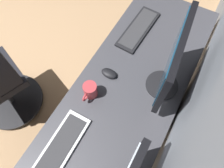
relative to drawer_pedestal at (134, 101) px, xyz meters
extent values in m
cube|color=#8C939E|center=(0.33, 0.36, 0.95)|extent=(4.75, 0.10, 2.60)
cube|color=#38383D|center=(0.22, -0.03, 0.37)|extent=(2.01, 0.63, 0.03)
cylinder|color=silver|center=(-0.72, -0.28, 0.00)|extent=(0.05, 0.05, 0.70)
cylinder|color=silver|center=(-0.72, 0.23, 0.00)|extent=(0.05, 0.05, 0.70)
cube|color=#38383D|center=(0.00, 0.00, 0.00)|extent=(0.40, 0.50, 0.69)
cube|color=silver|center=(0.00, -0.25, 0.00)|extent=(0.37, 0.01, 0.61)
cylinder|color=black|center=(-0.02, 0.14, 0.39)|extent=(0.20, 0.20, 0.01)
cylinder|color=black|center=(-0.02, 0.14, 0.44)|extent=(0.04, 0.04, 0.10)
cube|color=black|center=(-0.02, 0.14, 0.67)|extent=(0.47, 0.08, 0.35)
cube|color=navy|center=(-0.02, 0.13, 0.67)|extent=(0.43, 0.06, 0.31)
cube|color=silver|center=(0.60, -0.18, 0.39)|extent=(0.42, 0.15, 0.02)
cube|color=#2D2D30|center=(0.60, -0.18, 0.40)|extent=(0.38, 0.12, 0.00)
cube|color=black|center=(-0.35, -0.18, 0.39)|extent=(0.43, 0.16, 0.02)
cube|color=#2D2D30|center=(-0.35, -0.18, 0.40)|extent=(0.38, 0.13, 0.00)
ellipsoid|color=black|center=(0.07, -0.18, 0.40)|extent=(0.06, 0.10, 0.03)
cylinder|color=#A53338|center=(0.24, -0.21, 0.43)|extent=(0.08, 0.08, 0.10)
torus|color=#A53338|center=(0.30, -0.21, 0.44)|extent=(0.06, 0.01, 0.06)
cylinder|color=black|center=(0.43, -1.03, -0.10)|extent=(0.05, 0.05, 0.37)
cylinder|color=black|center=(0.43, -1.03, -0.31)|extent=(0.56, 0.56, 0.03)
camera|label=1|loc=(0.64, 0.16, 1.57)|focal=34.11mm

